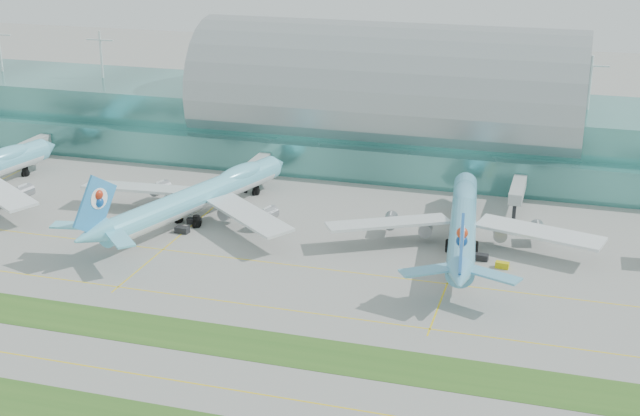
% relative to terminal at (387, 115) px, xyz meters
% --- Properties ---
extents(ground, '(700.00, 700.00, 0.00)m').
position_rel_terminal_xyz_m(ground, '(-0.01, -128.79, -14.23)').
color(ground, gray).
rests_on(ground, ground).
extents(terminal, '(340.00, 69.10, 36.00)m').
position_rel_terminal_xyz_m(terminal, '(0.00, 0.00, 0.00)').
color(terminal, '#3D7A75').
rests_on(terminal, ground).
extents(grass_strip_far, '(420.00, 12.00, 0.08)m').
position_rel_terminal_xyz_m(grass_strip_far, '(-0.01, -126.79, -14.19)').
color(grass_strip_far, '#2D591E').
rests_on(grass_strip_far, ground).
extents(taxiline_b, '(420.00, 0.35, 0.01)m').
position_rel_terminal_xyz_m(taxiline_b, '(-0.01, -142.79, -14.22)').
color(taxiline_b, yellow).
rests_on(taxiline_b, ground).
extents(taxiline_c, '(420.00, 0.35, 0.01)m').
position_rel_terminal_xyz_m(taxiline_c, '(-0.01, -110.79, -14.22)').
color(taxiline_c, yellow).
rests_on(taxiline_c, ground).
extents(taxiline_d, '(420.00, 0.35, 0.01)m').
position_rel_terminal_xyz_m(taxiline_d, '(-0.01, -88.79, -14.22)').
color(taxiline_d, yellow).
rests_on(taxiline_d, ground).
extents(airliner_b, '(65.52, 76.03, 21.47)m').
position_rel_terminal_xyz_m(airliner_b, '(-34.81, -67.48, -7.60)').
color(airliner_b, '#68CCE6').
rests_on(airliner_b, ground).
extents(airliner_c, '(65.70, 75.04, 20.66)m').
position_rel_terminal_xyz_m(airliner_c, '(33.55, -65.94, -7.85)').
color(airliner_c, '#5BA8C9').
rests_on(airliner_c, ground).
extents(gse_c, '(3.65, 2.37, 1.57)m').
position_rel_terminal_xyz_m(gse_c, '(-35.08, -77.41, -13.44)').
color(gse_c, black).
rests_on(gse_c, ground).
extents(gse_d, '(4.03, 2.65, 1.40)m').
position_rel_terminal_xyz_m(gse_d, '(-34.92, -70.46, -13.53)').
color(gse_d, black).
rests_on(gse_d, ground).
extents(gse_e, '(3.19, 1.88, 1.47)m').
position_rel_terminal_xyz_m(gse_e, '(44.26, -76.71, -13.49)').
color(gse_e, '#C2B10B').
rests_on(gse_e, ground).
extents(gse_f, '(3.42, 2.04, 1.52)m').
position_rel_terminal_xyz_m(gse_f, '(39.07, -73.50, -13.47)').
color(gse_f, black).
rests_on(gse_f, ground).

